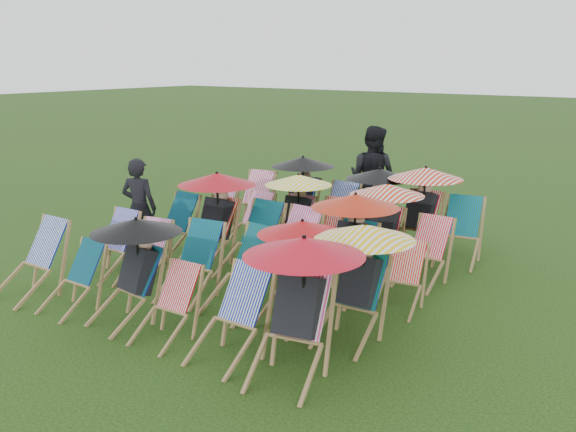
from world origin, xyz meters
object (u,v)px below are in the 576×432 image
Objects in this scene: deckchair_5 at (295,306)px; person_rear at (372,177)px; person_left at (139,208)px; deckchair_29 at (459,231)px; deckchair_0 at (30,260)px.

person_rear is (-2.19, 5.60, 0.20)m from deckchair_5.
deckchair_29 is at bearing -167.94° from person_left.
deckchair_0 is at bearing 70.49° from person_rear.
person_left reaches higher than deckchair_29.
person_left is 0.83× the size of person_rear.
deckchair_5 is 6.02m from person_rear.
person_left is (-0.19, 2.07, 0.29)m from deckchair_0.
person_rear reaches higher than deckchair_5.
person_rear reaches higher than deckchair_29.
person_left reaches higher than deckchair_0.
person_rear is (2.13, 3.73, 0.16)m from person_left.
person_rear is (1.93, 5.80, 0.45)m from deckchair_0.
deckchair_29 is at bearing 49.94° from deckchair_0.
deckchair_5 is at bearing 110.25° from person_rear.
deckchair_0 is 2.10m from person_left.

